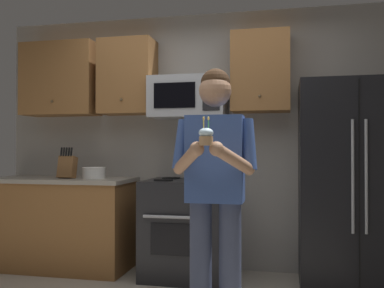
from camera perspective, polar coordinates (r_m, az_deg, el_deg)
name	(u,v)px	position (r m, az deg, el deg)	size (l,w,h in m)	color
wall_back	(208,141)	(4.49, 2.16, 0.43)	(4.40, 0.10, 2.60)	gray
oven_range	(186,228)	(4.21, -0.84, -10.97)	(0.76, 0.70, 0.93)	black
microwave	(188,97)	(4.28, -0.47, 6.11)	(0.74, 0.41, 0.40)	#9EA0A5
refrigerator	(353,185)	(4.04, 20.29, -5.09)	(0.90, 0.75, 1.80)	black
cabinet_row_upper	(135,77)	(4.53, -7.52, 8.70)	(2.78, 0.36, 0.76)	brown
counter_left	(62,223)	(4.69, -16.67, -9.86)	(1.44, 0.66, 0.92)	brown
knife_block	(67,167)	(4.55, -16.03, -2.89)	(0.16, 0.15, 0.32)	brown
bowl_large_white	(94,172)	(4.49, -12.73, -3.66)	(0.24, 0.24, 0.11)	white
person	(215,182)	(2.93, 3.03, -4.98)	(0.60, 0.48, 1.76)	#383F59
cupcake	(206,136)	(2.60, 1.86, 1.02)	(0.09, 0.09, 0.17)	#A87F56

